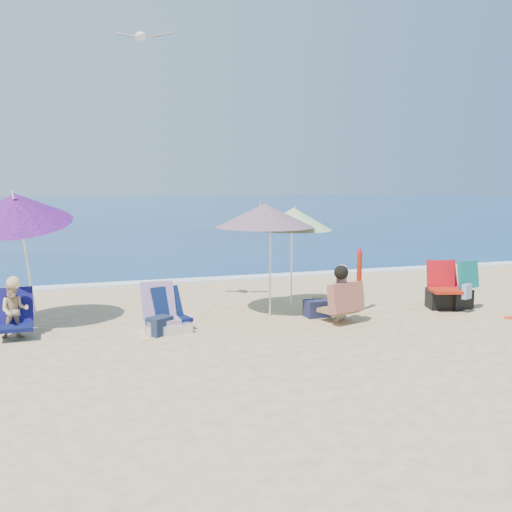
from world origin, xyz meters
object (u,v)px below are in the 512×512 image
object	(u,v)px
umbrella_striped	(294,219)
furled_umbrella	(359,276)
camp_chair_left	(442,294)
person_left	(14,310)
person_center	(342,295)
umbrella_blue	(16,208)
seagull	(141,37)
chair_navy	(172,320)
umbrella_turquoise	(265,216)
camp_chair_right	(457,291)
chair_rainbow	(161,319)

from	to	relation	value
umbrella_striped	furled_umbrella	world-z (taller)	umbrella_striped
umbrella_striped	camp_chair_left	size ratio (longest dim) A/B	2.13
person_left	person_center	bearing A→B (deg)	-7.51
umbrella_striped	umbrella_blue	size ratio (longest dim) A/B	0.81
person_left	seagull	size ratio (longest dim) A/B	1.00
chair_navy	camp_chair_left	xyz separation A→B (m)	(5.12, 0.03, 0.09)
umbrella_blue	chair_navy	bearing A→B (deg)	-23.53
umbrella_turquoise	person_left	distance (m)	4.39
camp_chair_right	person_center	bearing A→B (deg)	-172.77
person_center	umbrella_striped	bearing A→B (deg)	105.30
chair_navy	person_center	size ratio (longest dim) A/B	0.79
chair_navy	person_left	size ratio (longest dim) A/B	0.82
umbrella_blue	chair_navy	distance (m)	3.08
furled_umbrella	umbrella_turquoise	bearing A→B (deg)	169.90
person_left	camp_chair_left	bearing A→B (deg)	-2.20
umbrella_turquoise	camp_chair_left	distance (m)	3.69
umbrella_turquoise	umbrella_striped	size ratio (longest dim) A/B	1.20
umbrella_blue	furled_umbrella	distance (m)	6.03
camp_chair_right	seagull	distance (m)	7.30
chair_navy	person_left	xyz separation A→B (m)	(-2.36, 0.32, 0.26)
umbrella_striped	person_center	distance (m)	1.83
furled_umbrella	seagull	distance (m)	5.68
person_left	umbrella_striped	bearing A→B (deg)	7.57
person_left	furled_umbrella	bearing A→B (deg)	0.22
umbrella_striped	camp_chair_left	bearing A→B (deg)	-19.38
camp_chair_right	umbrella_turquoise	bearing A→B (deg)	169.09
umbrella_blue	person_center	xyz separation A→B (m)	(5.15, -1.38, -1.47)
umbrella_striped	person_left	bearing A→B (deg)	-172.43
umbrella_blue	camp_chair_left	xyz separation A→B (m)	(7.43, -0.98, -1.68)
umbrella_blue	person_center	bearing A→B (deg)	-14.94
camp_chair_right	umbrella_striped	bearing A→B (deg)	161.02
umbrella_turquoise	camp_chair_right	world-z (taller)	umbrella_turquoise
camp_chair_right	person_center	size ratio (longest dim) A/B	0.94
furled_umbrella	umbrella_striped	bearing A→B (deg)	149.64
umbrella_blue	camp_chair_right	bearing A→B (deg)	-7.76
camp_chair_left	chair_rainbow	bearing A→B (deg)	-179.96
camp_chair_left	umbrella_striped	bearing A→B (deg)	160.62
seagull	umbrella_striped	bearing A→B (deg)	-6.65
furled_umbrella	camp_chair_right	size ratio (longest dim) A/B	1.29
chair_navy	person_center	xyz separation A→B (m)	(2.84, -0.37, 0.30)
camp_chair_left	umbrella_turquoise	bearing A→B (deg)	169.44
camp_chair_left	seagull	bearing A→B (deg)	166.88
umbrella_striped	seagull	world-z (taller)	seagull
camp_chair_right	seagull	world-z (taller)	seagull
person_center	seagull	world-z (taller)	seagull
camp_chair_left	umbrella_blue	bearing A→B (deg)	172.51
furled_umbrella	chair_rainbow	world-z (taller)	furled_umbrella
chair_navy	chair_rainbow	xyz separation A→B (m)	(-0.17, 0.03, 0.02)
camp_chair_right	chair_rainbow	bearing A→B (deg)	179.27
furled_umbrella	camp_chair_right	distance (m)	1.93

